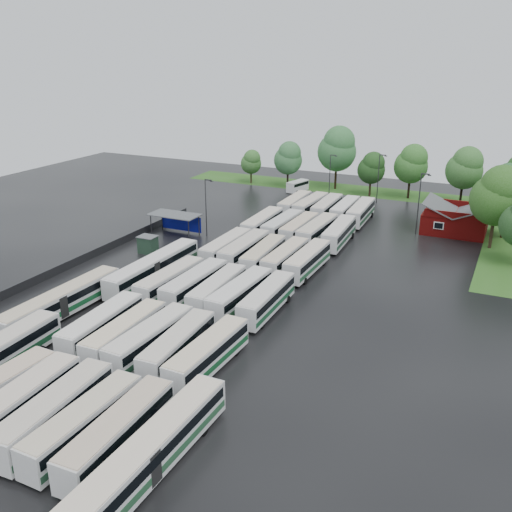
% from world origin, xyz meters
% --- Properties ---
extents(ground, '(160.00, 160.00, 0.00)m').
position_xyz_m(ground, '(0.00, 0.00, 0.00)').
color(ground, black).
rests_on(ground, ground).
extents(brick_building, '(10.07, 8.60, 5.39)m').
position_xyz_m(brick_building, '(24.00, 42.77, 1.87)').
color(brick_building, maroon).
rests_on(brick_building, ground).
extents(wash_shed, '(8.20, 4.20, 3.58)m').
position_xyz_m(wash_shed, '(-17.20, 22.02, 2.99)').
color(wash_shed, '#2D2D30').
rests_on(wash_shed, ground).
extents(utility_hut, '(2.70, 2.20, 2.62)m').
position_xyz_m(utility_hut, '(-16.20, 12.60, 1.32)').
color(utility_hut, '#1A3122').
rests_on(utility_hut, ground).
extents(grass_strip_north, '(80.00, 10.00, 0.01)m').
position_xyz_m(grass_strip_north, '(2.00, 64.80, 0.01)').
color(grass_strip_north, '#2B5B1B').
rests_on(grass_strip_north, ground).
extents(west_fence, '(0.10, 50.00, 1.20)m').
position_xyz_m(west_fence, '(-22.20, 8.00, 0.60)').
color(west_fence, '#2D2D30').
rests_on(west_fence, ground).
extents(bus_r0c1, '(3.13, 12.09, 3.34)m').
position_xyz_m(bus_r0c1, '(-1.19, -25.99, 1.83)').
color(bus_r0c1, silver).
rests_on(bus_r0c1, ground).
extents(bus_r0c2, '(3.14, 12.15, 3.35)m').
position_xyz_m(bus_r0c2, '(2.15, -25.74, 1.84)').
color(bus_r0c2, silver).
rests_on(bus_r0c2, ground).
extents(bus_r0c3, '(2.67, 11.60, 3.22)m').
position_xyz_m(bus_r0c3, '(5.21, -25.84, 1.77)').
color(bus_r0c3, silver).
rests_on(bus_r0c3, ground).
extents(bus_r0c4, '(2.81, 11.91, 3.30)m').
position_xyz_m(bus_r0c4, '(8.36, -25.68, 1.81)').
color(bus_r0c4, silver).
rests_on(bus_r0c4, ground).
extents(bus_r1c0, '(3.02, 11.86, 3.27)m').
position_xyz_m(bus_r1c0, '(-4.41, -12.10, 1.80)').
color(bus_r1c0, silver).
rests_on(bus_r1c0, ground).
extents(bus_r1c1, '(2.65, 11.58, 3.21)m').
position_xyz_m(bus_r1c1, '(-1.07, -12.53, 1.77)').
color(bus_r1c1, silver).
rests_on(bus_r1c1, ground).
extents(bus_r1c2, '(2.90, 11.87, 3.28)m').
position_xyz_m(bus_r1c2, '(1.94, -12.45, 1.81)').
color(bus_r1c2, silver).
rests_on(bus_r1c2, ground).
extents(bus_r1c3, '(3.01, 11.54, 3.18)m').
position_xyz_m(bus_r1c3, '(5.08, -12.34, 1.75)').
color(bus_r1c3, silver).
rests_on(bus_r1c3, ground).
extents(bus_r1c4, '(2.85, 11.80, 3.27)m').
position_xyz_m(bus_r1c4, '(8.57, -12.57, 1.80)').
color(bus_r1c4, silver).
rests_on(bus_r1c4, ground).
extents(bus_r2c0, '(3.00, 11.78, 3.25)m').
position_xyz_m(bus_r2c0, '(-4.59, 1.01, 1.79)').
color(bus_r2c0, silver).
rests_on(bus_r2c0, ground).
extents(bus_r2c1, '(2.80, 11.91, 3.30)m').
position_xyz_m(bus_r2c1, '(-1.30, 1.39, 1.81)').
color(bus_r2c1, silver).
rests_on(bus_r2c1, ground).
extents(bus_r2c2, '(2.74, 11.50, 3.18)m').
position_xyz_m(bus_r2c2, '(2.00, 1.17, 1.75)').
color(bus_r2c2, silver).
rests_on(bus_r2c2, ground).
extents(bus_r2c3, '(3.02, 12.00, 3.31)m').
position_xyz_m(bus_r2c3, '(5.06, 1.12, 1.82)').
color(bus_r2c3, silver).
rests_on(bus_r2c3, ground).
extents(bus_r2c4, '(2.67, 11.68, 3.24)m').
position_xyz_m(bus_r2c4, '(8.46, 1.22, 1.78)').
color(bus_r2c4, silver).
rests_on(bus_r2c4, ground).
extents(bus_r3c0, '(2.54, 11.71, 3.26)m').
position_xyz_m(bus_r3c0, '(-4.25, 15.09, 1.79)').
color(bus_r3c0, silver).
rests_on(bus_r3c0, ground).
extents(bus_r3c1, '(2.60, 12.04, 3.35)m').
position_xyz_m(bus_r3c1, '(-1.30, 15.13, 1.84)').
color(bus_r3c1, silver).
rests_on(bus_r3c1, ground).
extents(bus_r3c2, '(2.98, 11.65, 3.21)m').
position_xyz_m(bus_r3c2, '(1.98, 14.48, 1.77)').
color(bus_r3c2, silver).
rests_on(bus_r3c2, ground).
extents(bus_r3c3, '(2.61, 11.53, 3.20)m').
position_xyz_m(bus_r3c3, '(5.15, 14.81, 1.76)').
color(bus_r3c3, silver).
rests_on(bus_r3c3, ground).
extents(bus_r3c4, '(2.69, 11.77, 3.27)m').
position_xyz_m(bus_r3c4, '(8.31, 15.00, 1.80)').
color(bus_r3c4, silver).
rests_on(bus_r3c4, ground).
extents(bus_r4c0, '(2.77, 12.00, 3.33)m').
position_xyz_m(bus_r4c0, '(-4.44, 28.13, 1.83)').
color(bus_r4c0, silver).
rests_on(bus_r4c0, ground).
extents(bus_r4c1, '(2.81, 11.55, 3.19)m').
position_xyz_m(bus_r4c1, '(-1.11, 28.69, 1.76)').
color(bus_r4c1, silver).
rests_on(bus_r4c1, ground).
extents(bus_r4c2, '(2.62, 11.46, 3.18)m').
position_xyz_m(bus_r4c2, '(1.95, 28.39, 1.75)').
color(bus_r4c2, silver).
rests_on(bus_r4c2, ground).
extents(bus_r4c3, '(2.94, 12.05, 3.33)m').
position_xyz_m(bus_r4c3, '(5.04, 28.28, 1.83)').
color(bus_r4c3, silver).
rests_on(bus_r4c3, ground).
extents(bus_r4c4, '(3.09, 12.07, 3.33)m').
position_xyz_m(bus_r4c4, '(8.53, 28.47, 1.83)').
color(bus_r4c4, silver).
rests_on(bus_r4c4, ground).
extents(bus_r5c0, '(2.59, 11.59, 3.22)m').
position_xyz_m(bus_r5c0, '(-4.27, 42.08, 1.77)').
color(bus_r5c0, silver).
rests_on(bus_r5c0, ground).
extents(bus_r5c1, '(3.01, 11.72, 3.23)m').
position_xyz_m(bus_r5c1, '(-1.23, 42.30, 1.78)').
color(bus_r5c1, silver).
rests_on(bus_r5c1, ground).
extents(bus_r5c2, '(2.73, 11.79, 3.27)m').
position_xyz_m(bus_r5c2, '(1.97, 42.12, 1.80)').
color(bus_r5c2, silver).
rests_on(bus_r5c2, ground).
extents(bus_r5c3, '(2.63, 11.48, 3.19)m').
position_xyz_m(bus_r5c3, '(5.26, 42.33, 1.75)').
color(bus_r5c3, silver).
rests_on(bus_r5c3, ground).
extents(bus_r5c4, '(2.95, 11.86, 3.28)m').
position_xyz_m(bus_r5c4, '(8.26, 41.89, 1.80)').
color(bus_r5c4, silver).
rests_on(bus_r5c4, ground).
extents(artic_bus_west_b, '(2.83, 17.79, 3.29)m').
position_xyz_m(artic_bus_west_b, '(-9.02, 3.83, 1.83)').
color(artic_bus_west_b, silver).
rests_on(artic_bus_west_b, ground).
extents(artic_bus_west_c, '(2.83, 17.47, 3.23)m').
position_xyz_m(artic_bus_west_c, '(-12.29, -9.54, 1.79)').
color(artic_bus_west_c, silver).
rests_on(artic_bus_west_c, ground).
extents(artic_bus_east, '(2.73, 17.89, 3.31)m').
position_xyz_m(artic_bus_east, '(11.93, -26.81, 1.84)').
color(artic_bus_east, silver).
rests_on(artic_bus_east, ground).
extents(minibus, '(3.36, 5.77, 2.38)m').
position_xyz_m(minibus, '(-10.00, 58.25, 1.32)').
color(minibus, white).
rests_on(minibus, ground).
extents(tree_north_0, '(4.66, 4.66, 7.71)m').
position_xyz_m(tree_north_0, '(-22.43, 61.33, 4.96)').
color(tree_north_0, '#38261C').
rests_on(tree_north_0, ground).
extents(tree_north_1, '(6.15, 6.15, 10.19)m').
position_xyz_m(tree_north_1, '(-13.40, 61.15, 6.56)').
color(tree_north_1, black).
rests_on(tree_north_1, ground).
extents(tree_north_2, '(8.26, 8.26, 13.68)m').
position_xyz_m(tree_north_2, '(-3.42, 64.31, 8.80)').
color(tree_north_2, black).
rests_on(tree_north_2, ground).
extents(tree_north_3, '(5.63, 5.63, 9.33)m').
position_xyz_m(tree_north_3, '(5.08, 60.96, 6.00)').
color(tree_north_3, '#312016').
rests_on(tree_north_3, ground).
extents(tree_north_4, '(6.76, 6.76, 11.19)m').
position_xyz_m(tree_north_4, '(12.69, 62.58, 7.20)').
color(tree_north_4, black).
rests_on(tree_north_4, ground).
extents(tree_north_5, '(7.02, 7.02, 11.62)m').
position_xyz_m(tree_north_5, '(22.99, 61.28, 7.48)').
color(tree_north_5, black).
rests_on(tree_north_5, ground).
extents(tree_east_1, '(7.85, 7.85, 13.01)m').
position_xyz_m(tree_east_1, '(30.26, 36.72, 8.37)').
color(tree_east_1, '#362819').
rests_on(tree_east_1, ground).
extents(tree_east_2, '(5.65, 5.65, 9.36)m').
position_xyz_m(tree_east_2, '(31.58, 42.95, 6.02)').
color(tree_east_2, '#372413').
rests_on(tree_east_2, ground).
extents(tree_east_3, '(6.28, 6.28, 10.40)m').
position_xyz_m(tree_east_3, '(30.63, 53.63, 6.69)').
color(tree_east_3, black).
rests_on(tree_east_3, ground).
extents(tree_east_4, '(5.32, 5.32, 8.80)m').
position_xyz_m(tree_east_4, '(30.84, 61.94, 5.66)').
color(tree_east_4, black).
rests_on(tree_east_4, ground).
extents(lamp_post_ne, '(1.58, 0.31, 10.25)m').
position_xyz_m(lamp_post_ne, '(18.62, 38.92, 5.95)').
color(lamp_post_ne, '#2D2D30').
rests_on(lamp_post_ne, ground).
extents(lamp_post_nw, '(1.46, 0.28, 9.50)m').
position_xyz_m(lamp_post_nw, '(-12.12, 23.32, 5.51)').
color(lamp_post_nw, '#2D2D30').
rests_on(lamp_post_nw, ground).
extents(lamp_post_back_w, '(1.41, 0.27, 9.16)m').
position_xyz_m(lamp_post_back_w, '(-1.72, 54.77, 5.32)').
color(lamp_post_back_w, '#2D2D30').
rests_on(lamp_post_back_w, ground).
extents(lamp_post_back_e, '(1.49, 0.29, 9.67)m').
position_xyz_m(lamp_post_back_e, '(7.73, 56.20, 5.61)').
color(lamp_post_back_e, '#2D2D30').
rests_on(lamp_post_back_e, ground).
extents(puddle_0, '(6.45, 6.45, 0.01)m').
position_xyz_m(puddle_0, '(-2.72, -22.79, 0.00)').
color(puddle_0, black).
rests_on(puddle_0, ground).
extents(puddle_1, '(3.59, 3.59, 0.01)m').
position_xyz_m(puddle_1, '(10.46, -23.83, 0.00)').
color(puddle_1, black).
rests_on(puddle_1, ground).
extents(puddle_2, '(4.53, 4.53, 0.01)m').
position_xyz_m(puddle_2, '(-10.43, 2.25, 0.00)').
color(puddle_2, black).
rests_on(puddle_2, ground).
extents(puddle_3, '(3.78, 3.78, 0.01)m').
position_xyz_m(puddle_3, '(2.08, -3.65, 0.00)').
color(puddle_3, black).
rests_on(puddle_3, ground).
extents(puddle_4, '(2.54, 2.54, 0.01)m').
position_xyz_m(puddle_4, '(11.28, -18.21, 0.00)').
color(puddle_4, black).
rests_on(puddle_4, ground).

